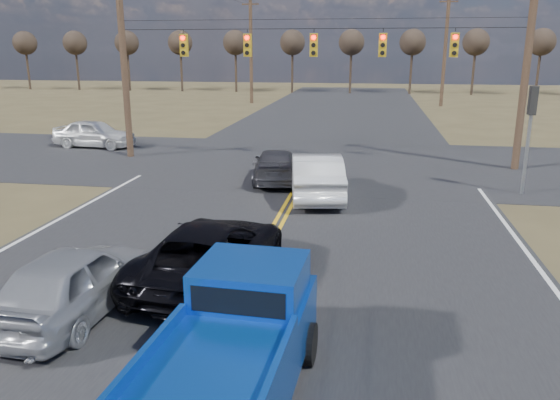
% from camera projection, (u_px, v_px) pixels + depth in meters
% --- Properties ---
extents(ground, '(160.00, 160.00, 0.00)m').
position_uv_depth(ground, '(186.00, 394.00, 8.42)').
color(ground, brown).
rests_on(ground, ground).
extents(road_main, '(14.00, 120.00, 0.02)m').
position_uv_depth(road_main, '(286.00, 211.00, 17.92)').
color(road_main, '#28282B').
rests_on(road_main, ground).
extents(road_cross, '(120.00, 12.00, 0.02)m').
position_uv_depth(road_cross, '(312.00, 163.00, 25.53)').
color(road_cross, '#28282B').
rests_on(road_cross, ground).
extents(signal_gantry, '(19.60, 4.83, 10.00)m').
position_uv_depth(signal_gantry, '(325.00, 51.00, 23.89)').
color(signal_gantry, '#473323').
rests_on(signal_gantry, ground).
extents(utility_poles, '(19.60, 58.32, 10.00)m').
position_uv_depth(utility_poles, '(311.00, 47.00, 23.18)').
color(utility_poles, '#473323').
rests_on(utility_poles, ground).
extents(treeline, '(87.00, 117.80, 7.40)m').
position_uv_depth(treeline, '(330.00, 39.00, 32.52)').
color(treeline, '#33261C').
rests_on(treeline, ground).
extents(pickup_truck, '(2.19, 5.08, 1.88)m').
position_uv_depth(pickup_truck, '(231.00, 355.00, 7.81)').
color(pickup_truck, black).
rests_on(pickup_truck, ground).
extents(silver_suv, '(1.88, 4.29, 1.44)m').
position_uv_depth(silver_suv, '(74.00, 280.00, 10.78)').
color(silver_suv, '#A5A7AD').
rests_on(silver_suv, ground).
extents(black_suv, '(2.83, 5.30, 1.42)m').
position_uv_depth(black_suv, '(211.00, 252.00, 12.33)').
color(black_suv, black).
rests_on(black_suv, ground).
extents(white_car_queue, '(2.48, 5.09, 1.61)m').
position_uv_depth(white_car_queue, '(316.00, 175.00, 19.36)').
color(white_car_queue, silver).
rests_on(white_car_queue, ground).
extents(dgrey_car_queue, '(2.34, 4.58, 1.27)m').
position_uv_depth(dgrey_car_queue, '(276.00, 166.00, 21.82)').
color(dgrey_car_queue, '#3B3A40').
rests_on(dgrey_car_queue, ground).
extents(cross_car_west, '(2.07, 4.49, 1.49)m').
position_uv_depth(cross_car_west, '(94.00, 134.00, 29.34)').
color(cross_car_west, white).
rests_on(cross_car_west, ground).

